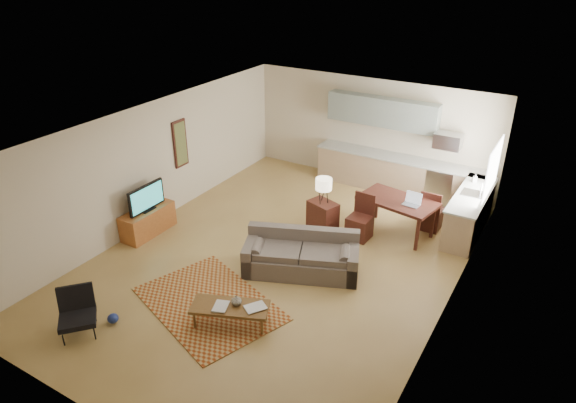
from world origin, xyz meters
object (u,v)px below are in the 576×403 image
Objects in this scene: coffee_table at (230,315)px; dining_table at (396,216)px; armchair at (77,315)px; sofa at (301,254)px; console_table at (323,217)px; tv_credenza at (148,221)px.

dining_table is (1.27, 4.25, 0.21)m from coffee_table.
dining_table is (3.24, 5.66, 0.03)m from armchair.
dining_table is (1.03, 2.33, 0.01)m from sofa.
armchair reaches higher than console_table.
console_table is (1.87, 4.89, -0.01)m from armchair.
tv_credenza is 1.73× the size of console_table.
dining_table is at bearing 47.68° from console_table.
dining_table is at bearing 50.63° from coffee_table.
coffee_table is (-0.25, -1.92, -0.20)m from sofa.
armchair is (-2.21, -3.33, -0.02)m from sofa.
sofa reaches higher than coffee_table.
console_table is at bearing 20.74° from armchair.
armchair is at bearing -109.50° from dining_table.
dining_table reaches higher than coffee_table.
dining_table reaches higher than sofa.
tv_credenza is (-3.57, -0.39, -0.10)m from sofa.
sofa reaches higher than armchair.
console_table is 0.45× the size of dining_table.
sofa is 1.95m from coffee_table.
console_table is at bearing 31.22° from tv_credenza.
dining_table reaches higher than tv_credenza.
sofa is 4.00m from armchair.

